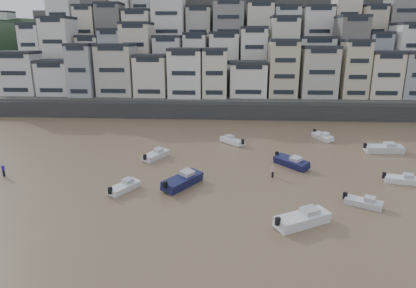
# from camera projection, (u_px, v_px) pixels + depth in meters

# --- Properties ---
(harbor_wall) EXTENTS (140.00, 3.00, 3.50)m
(harbor_wall) POSITION_uv_depth(u_px,v_px,m) (242.00, 111.00, 84.61)
(harbor_wall) COLOR #38383A
(harbor_wall) RESTS_ON ground
(hillside) EXTENTS (141.04, 66.00, 50.00)m
(hillside) POSITION_uv_depth(u_px,v_px,m) (255.00, 53.00, 119.35)
(hillside) COLOR #4C4C47
(hillside) RESTS_ON ground
(boat_a) EXTENTS (6.67, 5.12, 1.77)m
(boat_a) POSITION_uv_depth(u_px,v_px,m) (303.00, 217.00, 36.90)
(boat_a) COLOR white
(boat_a) RESTS_ON ground
(boat_b) EXTENTS (4.43, 3.34, 1.17)m
(boat_b) POSITION_uv_depth(u_px,v_px,m) (364.00, 201.00, 41.08)
(boat_b) COLOR silver
(boat_b) RESTS_ON ground
(boat_c) EXTENTS (5.46, 6.97, 1.86)m
(boat_c) POSITION_uv_depth(u_px,v_px,m) (183.00, 179.00, 46.56)
(boat_c) COLOR #151843
(boat_c) RESTS_ON ground
(boat_d) EXTENTS (4.84, 2.50, 1.26)m
(boat_d) POSITION_uv_depth(u_px,v_px,m) (402.00, 179.00, 47.56)
(boat_d) COLOR white
(boat_d) RESTS_ON ground
(boat_e) EXTENTS (5.40, 5.94, 1.65)m
(boat_e) POSITION_uv_depth(u_px,v_px,m) (291.00, 161.00, 53.61)
(boat_e) COLOR #141640
(boat_e) RESTS_ON ground
(boat_f) EXTENTS (4.01, 5.64, 1.48)m
(boat_f) POSITION_uv_depth(u_px,v_px,m) (156.00, 154.00, 57.14)
(boat_f) COLOR silver
(boat_f) RESTS_ON ground
(boat_g) EXTENTS (6.63, 2.41, 1.79)m
(boat_g) POSITION_uv_depth(u_px,v_px,m) (384.00, 147.00, 60.09)
(boat_g) COLOR silver
(boat_g) RESTS_ON ground
(boat_h) EXTENTS (5.02, 5.14, 1.48)m
(boat_h) POSITION_uv_depth(u_px,v_px,m) (232.00, 140.00, 65.05)
(boat_h) COLOR silver
(boat_h) RESTS_ON ground
(boat_i) EXTENTS (3.62, 5.52, 1.44)m
(boat_i) POSITION_uv_depth(u_px,v_px,m) (322.00, 136.00, 67.64)
(boat_i) COLOR silver
(boat_i) RESTS_ON ground
(boat_j) EXTENTS (3.69, 4.97, 1.31)m
(boat_j) POSITION_uv_depth(u_px,v_px,m) (124.00, 186.00, 45.12)
(boat_j) COLOR white
(boat_j) RESTS_ON ground
(person_blue) EXTENTS (0.44, 0.44, 1.74)m
(person_blue) POSITION_uv_depth(u_px,v_px,m) (3.00, 170.00, 49.89)
(person_blue) COLOR #2E16AB
(person_blue) RESTS_ON ground
(person_pink) EXTENTS (0.44, 0.44, 1.74)m
(person_pink) POSITION_uv_depth(u_px,v_px,m) (273.00, 171.00, 49.49)
(person_pink) COLOR tan
(person_pink) RESTS_ON ground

